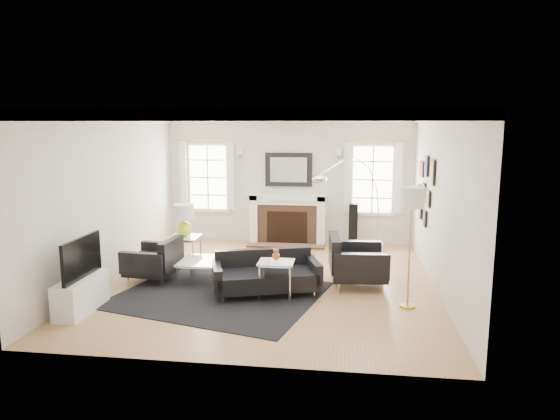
# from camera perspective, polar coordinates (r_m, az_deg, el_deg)

# --- Properties ---
(floor) EXTENTS (6.00, 6.00, 0.00)m
(floor) POSITION_cam_1_polar(r_m,az_deg,el_deg) (8.59, -1.29, -8.19)
(floor) COLOR #A17543
(floor) RESTS_ON ground
(back_wall) EXTENTS (5.50, 0.04, 2.80)m
(back_wall) POSITION_cam_1_polar(r_m,az_deg,el_deg) (11.21, 1.01, 3.38)
(back_wall) COLOR silver
(back_wall) RESTS_ON floor
(front_wall) EXTENTS (5.50, 0.04, 2.80)m
(front_wall) POSITION_cam_1_polar(r_m,az_deg,el_deg) (5.37, -6.21, -3.72)
(front_wall) COLOR silver
(front_wall) RESTS_ON floor
(left_wall) EXTENTS (0.04, 6.00, 2.80)m
(left_wall) POSITION_cam_1_polar(r_m,az_deg,el_deg) (9.10, -18.72, 1.37)
(left_wall) COLOR silver
(left_wall) RESTS_ON floor
(right_wall) EXTENTS (0.04, 6.00, 2.80)m
(right_wall) POSITION_cam_1_polar(r_m,az_deg,el_deg) (8.31, 17.77, 0.66)
(right_wall) COLOR silver
(right_wall) RESTS_ON floor
(ceiling) EXTENTS (5.50, 6.00, 0.02)m
(ceiling) POSITION_cam_1_polar(r_m,az_deg,el_deg) (8.17, -1.37, 10.84)
(ceiling) COLOR white
(ceiling) RESTS_ON back_wall
(crown_molding) EXTENTS (5.50, 6.00, 0.12)m
(crown_molding) POSITION_cam_1_polar(r_m,az_deg,el_deg) (8.17, -1.36, 10.41)
(crown_molding) COLOR white
(crown_molding) RESTS_ON back_wall
(fireplace) EXTENTS (1.70, 0.69, 1.11)m
(fireplace) POSITION_cam_1_polar(r_m,az_deg,el_deg) (11.14, 0.88, -1.13)
(fireplace) COLOR white
(fireplace) RESTS_ON floor
(mantel_mirror) EXTENTS (1.05, 0.07, 0.75)m
(mantel_mirror) POSITION_cam_1_polar(r_m,az_deg,el_deg) (11.14, 0.99, 4.63)
(mantel_mirror) COLOR black
(mantel_mirror) RESTS_ON back_wall
(window_left) EXTENTS (1.24, 0.15, 1.62)m
(window_left) POSITION_cam_1_polar(r_m,az_deg,el_deg) (11.51, -8.23, 3.74)
(window_left) COLOR white
(window_left) RESTS_ON back_wall
(window_right) EXTENTS (1.24, 0.15, 1.62)m
(window_right) POSITION_cam_1_polar(r_m,az_deg,el_deg) (11.10, 10.53, 3.46)
(window_right) COLOR white
(window_right) RESTS_ON back_wall
(gallery_wall) EXTENTS (0.04, 1.73, 1.29)m
(gallery_wall) POSITION_cam_1_polar(r_m,az_deg,el_deg) (9.55, 16.26, 2.68)
(gallery_wall) COLOR black
(gallery_wall) RESTS_ON right_wall
(tv_unit) EXTENTS (0.35, 1.00, 1.09)m
(tv_unit) POSITION_cam_1_polar(r_m,az_deg,el_deg) (7.72, -21.78, -8.43)
(tv_unit) COLOR white
(tv_unit) RESTS_ON floor
(area_rug) EXTENTS (3.53, 3.18, 0.01)m
(area_rug) POSITION_cam_1_polar(r_m,az_deg,el_deg) (8.01, -6.94, -9.56)
(area_rug) COLOR black
(area_rug) RESTS_ON floor
(sofa) EXTENTS (1.80, 1.21, 0.54)m
(sofa) POSITION_cam_1_polar(r_m,az_deg,el_deg) (7.96, -1.64, -7.42)
(sofa) COLOR black
(sofa) RESTS_ON floor
(armchair_left) EXTENTS (0.87, 0.96, 0.60)m
(armchair_left) POSITION_cam_1_polar(r_m,az_deg,el_deg) (8.86, -14.00, -5.65)
(armchair_left) COLOR black
(armchair_left) RESTS_ON floor
(armchair_right) EXTENTS (0.99, 1.08, 0.68)m
(armchair_right) POSITION_cam_1_polar(r_m,az_deg,el_deg) (8.42, 8.47, -5.97)
(armchair_right) COLOR black
(armchair_right) RESTS_ON floor
(coffee_table) EXTENTS (0.83, 0.83, 0.37)m
(coffee_table) POSITION_cam_1_polar(r_m,az_deg,el_deg) (8.62, -8.52, -5.88)
(coffee_table) COLOR silver
(coffee_table) RESTS_ON floor
(side_table_left) EXTENTS (0.55, 0.55, 0.61)m
(side_table_left) POSITION_cam_1_polar(r_m,az_deg,el_deg) (9.41, -10.87, -3.63)
(side_table_left) COLOR silver
(side_table_left) RESTS_ON floor
(nesting_table) EXTENTS (0.54, 0.45, 0.59)m
(nesting_table) POSITION_cam_1_polar(r_m,az_deg,el_deg) (7.64, -0.45, -6.79)
(nesting_table) COLOR silver
(nesting_table) RESTS_ON floor
(gourd_lamp) EXTENTS (0.38, 0.38, 0.60)m
(gourd_lamp) POSITION_cam_1_polar(r_m,az_deg,el_deg) (9.31, -10.95, -0.90)
(gourd_lamp) COLOR #C9E21C
(gourd_lamp) RESTS_ON side_table_left
(orange_vase) EXTENTS (0.12, 0.12, 0.19)m
(orange_vase) POSITION_cam_1_polar(r_m,az_deg,el_deg) (7.58, -0.45, -5.17)
(orange_vase) COLOR #BB4617
(orange_vase) RESTS_ON nesting_table
(arc_floor_lamp) EXTENTS (1.45, 1.35, 2.06)m
(arc_floor_lamp) POSITION_cam_1_polar(r_m,az_deg,el_deg) (10.07, 8.06, 0.91)
(arc_floor_lamp) COLOR white
(arc_floor_lamp) RESTS_ON floor
(stick_floor_lamp) EXTENTS (0.36, 0.36, 1.78)m
(stick_floor_lamp) POSITION_cam_1_polar(r_m,az_deg,el_deg) (7.30, 14.85, 0.71)
(stick_floor_lamp) COLOR gold
(stick_floor_lamp) RESTS_ON floor
(speaker_tower) EXTENTS (0.19, 0.19, 0.96)m
(speaker_tower) POSITION_cam_1_polar(r_m,az_deg,el_deg) (10.94, 8.35, -1.76)
(speaker_tower) COLOR black
(speaker_tower) RESTS_ON floor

